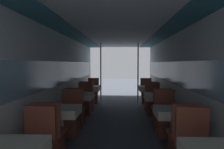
% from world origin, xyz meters
% --- Properties ---
extents(wall_left, '(0.05, 10.47, 2.22)m').
position_xyz_m(wall_left, '(-1.40, 3.84, 1.13)').
color(wall_left, silver).
rests_on(wall_left, ground_plane).
extents(wall_right, '(0.05, 10.47, 2.22)m').
position_xyz_m(wall_right, '(1.40, 3.84, 1.13)').
color(wall_right, silver).
rests_on(wall_right, ground_plane).
extents(ceiling_panel, '(2.80, 10.47, 0.07)m').
position_xyz_m(ceiling_panel, '(0.00, 3.84, 2.26)').
color(ceiling_panel, silver).
rests_on(ceiling_panel, wall_left).
extents(dining_table_left_1, '(0.64, 0.64, 0.71)m').
position_xyz_m(dining_table_left_1, '(-1.00, 2.80, 0.60)').
color(dining_table_left_1, '#4C4C51').
rests_on(dining_table_left_1, ground_plane).
extents(chair_left_near_1, '(0.42, 0.42, 0.94)m').
position_xyz_m(chair_left_near_1, '(-1.00, 2.17, 0.30)').
color(chair_left_near_1, brown).
rests_on(chair_left_near_1, ground_plane).
extents(chair_left_far_1, '(0.42, 0.42, 0.94)m').
position_xyz_m(chair_left_far_1, '(-1.00, 3.43, 0.30)').
color(chair_left_far_1, brown).
rests_on(chair_left_far_1, ground_plane).
extents(dining_table_left_2, '(0.64, 0.64, 0.71)m').
position_xyz_m(dining_table_left_2, '(-1.00, 4.63, 0.60)').
color(dining_table_left_2, '#4C4C51').
rests_on(dining_table_left_2, ground_plane).
extents(chair_left_near_2, '(0.42, 0.42, 0.94)m').
position_xyz_m(chair_left_near_2, '(-1.00, 4.00, 0.30)').
color(chair_left_near_2, brown).
rests_on(chair_left_near_2, ground_plane).
extents(chair_left_far_2, '(0.42, 0.42, 0.94)m').
position_xyz_m(chair_left_far_2, '(-1.00, 5.25, 0.30)').
color(chair_left_far_2, brown).
rests_on(chair_left_far_2, ground_plane).
extents(dining_table_left_3, '(0.64, 0.64, 0.71)m').
position_xyz_m(dining_table_left_3, '(-1.00, 6.45, 0.60)').
color(dining_table_left_3, '#4C4C51').
rests_on(dining_table_left_3, ground_plane).
extents(chair_left_near_3, '(0.42, 0.42, 0.94)m').
position_xyz_m(chair_left_near_3, '(-1.00, 5.83, 0.30)').
color(chair_left_near_3, brown).
rests_on(chair_left_near_3, ground_plane).
extents(chair_left_far_3, '(0.42, 0.42, 0.94)m').
position_xyz_m(chair_left_far_3, '(-1.00, 7.08, 0.30)').
color(chair_left_far_3, brown).
rests_on(chair_left_far_3, ground_plane).
extents(support_pole_left_3, '(0.05, 0.05, 2.22)m').
position_xyz_m(support_pole_left_3, '(-0.64, 6.45, 1.11)').
color(support_pole_left_3, silver).
rests_on(support_pole_left_3, ground_plane).
extents(dining_table_right_1, '(0.64, 0.64, 0.71)m').
position_xyz_m(dining_table_right_1, '(1.00, 2.80, 0.60)').
color(dining_table_right_1, '#4C4C51').
rests_on(dining_table_right_1, ground_plane).
extents(chair_right_near_1, '(0.42, 0.42, 0.94)m').
position_xyz_m(chair_right_near_1, '(1.00, 2.17, 0.30)').
color(chair_right_near_1, brown).
rests_on(chair_right_near_1, ground_plane).
extents(chair_right_far_1, '(0.42, 0.42, 0.94)m').
position_xyz_m(chair_right_far_1, '(1.00, 3.43, 0.30)').
color(chair_right_far_1, brown).
rests_on(chair_right_far_1, ground_plane).
extents(dining_table_right_2, '(0.64, 0.64, 0.71)m').
position_xyz_m(dining_table_right_2, '(1.00, 4.63, 0.60)').
color(dining_table_right_2, '#4C4C51').
rests_on(dining_table_right_2, ground_plane).
extents(chair_right_near_2, '(0.42, 0.42, 0.94)m').
position_xyz_m(chair_right_near_2, '(1.00, 4.00, 0.30)').
color(chair_right_near_2, brown).
rests_on(chair_right_near_2, ground_plane).
extents(chair_right_far_2, '(0.42, 0.42, 0.94)m').
position_xyz_m(chair_right_far_2, '(1.00, 5.25, 0.30)').
color(chair_right_far_2, brown).
rests_on(chair_right_far_2, ground_plane).
extents(dining_table_right_3, '(0.64, 0.64, 0.71)m').
position_xyz_m(dining_table_right_3, '(1.00, 6.45, 0.60)').
color(dining_table_right_3, '#4C4C51').
rests_on(dining_table_right_3, ground_plane).
extents(chair_right_near_3, '(0.42, 0.42, 0.94)m').
position_xyz_m(chair_right_near_3, '(1.00, 5.83, 0.30)').
color(chair_right_near_3, brown).
rests_on(chair_right_near_3, ground_plane).
extents(chair_right_far_3, '(0.42, 0.42, 0.94)m').
position_xyz_m(chair_right_far_3, '(1.00, 7.08, 0.30)').
color(chair_right_far_3, brown).
rests_on(chair_right_far_3, ground_plane).
extents(support_pole_right_3, '(0.05, 0.05, 2.22)m').
position_xyz_m(support_pole_right_3, '(0.64, 6.45, 1.11)').
color(support_pole_right_3, silver).
rests_on(support_pole_right_3, ground_plane).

